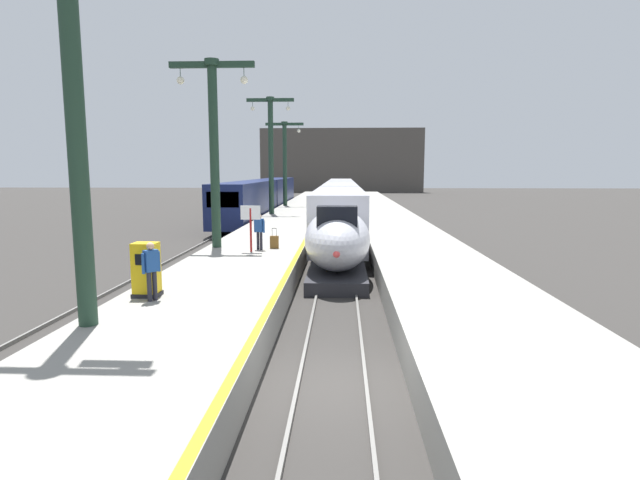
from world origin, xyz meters
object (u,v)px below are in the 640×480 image
at_px(highspeed_train_main, 340,202).
at_px(station_column_far, 271,145).
at_px(station_column_mid, 214,136).
at_px(ticket_machine_yellow, 146,272).
at_px(regional_train_adjacent, 263,196).
at_px(station_column_distant, 285,155).
at_px(passenger_near_edge, 259,229).
at_px(passenger_mid_platform, 151,267).
at_px(station_column_near, 75,72).
at_px(rolling_suitcase, 274,242).
at_px(departure_info_board, 251,219).

xyz_separation_m(highspeed_train_main, station_column_far, (-5.90, -2.49, 4.96)).
height_order(station_column_mid, ticket_machine_yellow, station_column_mid).
xyz_separation_m(regional_train_adjacent, station_column_distant, (2.20, 0.83, 4.23)).
xyz_separation_m(highspeed_train_main, passenger_near_edge, (-3.67, -22.45, 0.08)).
xyz_separation_m(station_column_mid, station_column_distant, (0.00, 29.56, -0.02)).
height_order(regional_train_adjacent, station_column_far, station_column_far).
bearing_deg(passenger_mid_platform, ticket_machine_yellow, 124.87).
distance_m(station_column_distant, passenger_near_edge, 30.72).
relative_size(highspeed_train_main, regional_train_adjacent, 1.53).
bearing_deg(station_column_near, station_column_distant, 90.07).
xyz_separation_m(rolling_suitcase, departure_info_board, (-0.94, -1.03, 1.20)).
relative_size(passenger_mid_platform, rolling_suitcase, 1.72).
distance_m(station_column_mid, passenger_near_edge, 4.95).
bearing_deg(rolling_suitcase, station_column_mid, 173.60).
distance_m(rolling_suitcase, departure_info_board, 1.84).
bearing_deg(station_column_mid, passenger_mid_platform, -86.09).
relative_size(passenger_near_edge, ticket_machine_yellow, 1.06).
bearing_deg(rolling_suitcase, station_column_near, -102.98).
height_order(station_column_near, station_column_far, station_column_far).
relative_size(station_column_mid, station_column_distant, 1.00).
bearing_deg(regional_train_adjacent, station_column_distant, 20.75).
bearing_deg(station_column_distant, passenger_mid_platform, -88.99).
bearing_deg(passenger_mid_platform, station_column_distant, 91.01).
relative_size(station_column_mid, passenger_mid_platform, 5.22).
relative_size(highspeed_train_main, station_column_distant, 6.39).
distance_m(regional_train_adjacent, station_column_near, 41.59).
xyz_separation_m(station_column_distant, rolling_suitcase, (2.87, -29.88, -5.01)).
bearing_deg(station_column_mid, highspeed_train_main, 74.78).
bearing_deg(highspeed_train_main, station_column_distant, 126.82).
distance_m(highspeed_train_main, passenger_mid_platform, 32.32).
height_order(passenger_near_edge, rolling_suitcase, passenger_near_edge).
relative_size(station_column_distant, departure_info_board, 4.14).
bearing_deg(departure_info_board, passenger_near_edge, 62.31).
bearing_deg(departure_info_board, station_column_far, 95.37).
distance_m(highspeed_train_main, station_column_near, 35.05).
distance_m(regional_train_adjacent, departure_info_board, 30.36).
xyz_separation_m(station_column_far, rolling_suitcase, (2.87, -19.51, -5.56)).
bearing_deg(passenger_near_edge, station_column_distant, 94.21).
relative_size(regional_train_adjacent, passenger_near_edge, 21.66).
bearing_deg(station_column_far, station_column_near, -89.90).
bearing_deg(departure_info_board, station_column_mid, 145.08).
relative_size(station_column_far, departure_info_board, 4.64).
bearing_deg(highspeed_train_main, station_column_far, -157.10).
bearing_deg(station_column_distant, highspeed_train_main, -53.18).
relative_size(station_column_near, rolling_suitcase, 9.84).
relative_size(regional_train_adjacent, station_column_mid, 4.15).
bearing_deg(highspeed_train_main, station_column_mid, -105.22).
relative_size(highspeed_train_main, passenger_near_edge, 33.22).
distance_m(station_column_distant, passenger_mid_platform, 40.02).
distance_m(regional_train_adjacent, passenger_mid_platform, 39.05).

